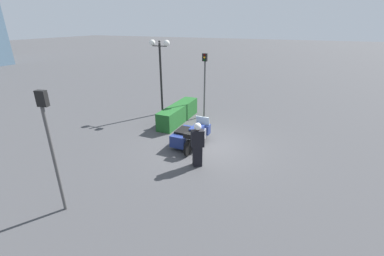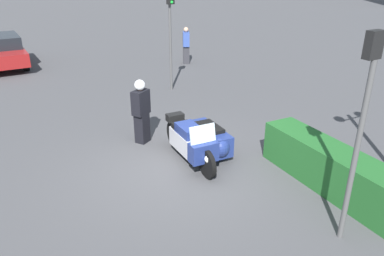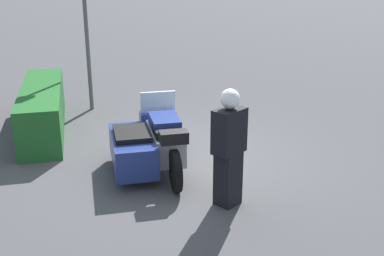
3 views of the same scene
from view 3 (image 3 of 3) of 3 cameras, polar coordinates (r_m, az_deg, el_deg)
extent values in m
plane|color=#424244|center=(8.48, -1.02, -3.72)|extent=(160.00, 160.00, 0.00)
cylinder|color=black|center=(8.89, -4.22, -0.39)|extent=(0.65, 0.11, 0.65)
cylinder|color=black|center=(7.24, -1.97, -5.11)|extent=(0.65, 0.11, 0.65)
cylinder|color=black|center=(7.86, -6.95, -3.78)|extent=(0.51, 0.10, 0.51)
cube|color=#B7B7BC|center=(8.01, -3.23, -1.67)|extent=(1.27, 0.48, 0.45)
cube|color=navy|center=(7.90, -3.27, 0.53)|extent=(0.70, 0.45, 0.24)
cube|color=black|center=(7.64, -2.89, -0.30)|extent=(0.51, 0.45, 0.12)
cube|color=navy|center=(8.65, -4.06, 0.56)|extent=(0.33, 0.64, 0.44)
cube|color=silver|center=(8.48, -4.08, 3.11)|extent=(0.12, 0.61, 0.40)
sphere|color=white|center=(8.89, -4.29, 0.61)|extent=(0.18, 0.18, 0.18)
cube|color=navy|center=(7.86, -7.05, -2.63)|extent=(1.44, 0.67, 0.50)
sphere|color=navy|center=(8.42, -7.51, -0.95)|extent=(0.47, 0.47, 0.48)
cube|color=black|center=(7.75, -7.13, -0.64)|extent=(0.79, 0.56, 0.09)
cube|color=black|center=(7.16, -2.19, -1.08)|extent=(0.24, 0.42, 0.18)
cube|color=black|center=(6.86, 4.28, -5.96)|extent=(0.41, 0.43, 0.80)
cube|color=black|center=(6.59, 4.44, -0.36)|extent=(0.49, 0.54, 0.63)
sphere|color=tan|center=(6.46, 4.53, 3.17)|extent=(0.22, 0.22, 0.22)
sphere|color=white|center=(6.45, 4.54, 3.49)|extent=(0.27, 0.27, 0.27)
cube|color=#1E5623|center=(10.22, -17.27, 2.19)|extent=(3.46, 0.77, 0.91)
cylinder|color=#4C4C4C|center=(11.19, -12.30, 9.84)|extent=(0.09, 0.09, 3.10)
camera|label=1|loc=(5.70, 102.27, 13.53)|focal=24.00mm
camera|label=2|loc=(15.33, 5.62, 23.08)|focal=35.00mm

